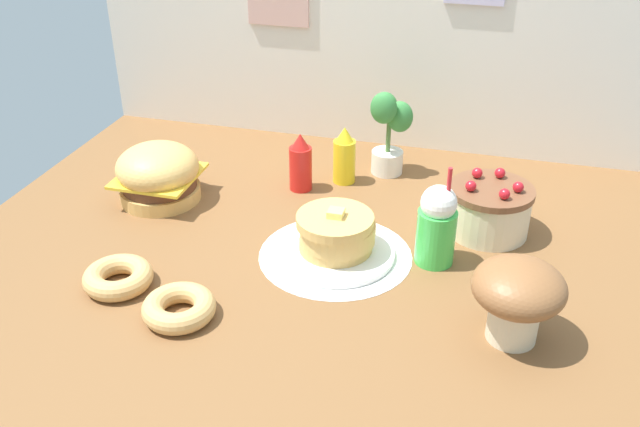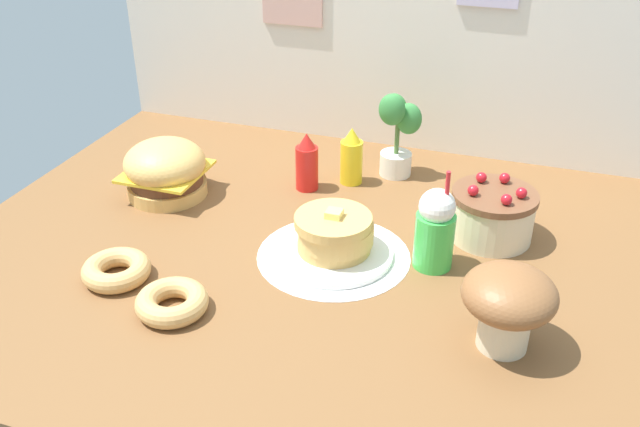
# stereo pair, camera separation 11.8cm
# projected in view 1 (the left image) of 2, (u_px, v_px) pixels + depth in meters

# --- Properties ---
(ground_plane) EXTENTS (2.28, 1.78, 0.02)m
(ground_plane) POSITION_uv_depth(u_px,v_px,m) (314.00, 255.00, 2.17)
(ground_plane) COLOR brown
(back_wall) EXTENTS (2.28, 0.04, 1.02)m
(back_wall) POSITION_uv_depth(u_px,v_px,m) (375.00, 18.00, 2.65)
(back_wall) COLOR silver
(back_wall) RESTS_ON ground_plane
(doily_mat) EXTENTS (0.48, 0.48, 0.00)m
(doily_mat) POSITION_uv_depth(u_px,v_px,m) (336.00, 254.00, 2.15)
(doily_mat) COLOR white
(doily_mat) RESTS_ON ground_plane
(burger) EXTENTS (0.29, 0.29, 0.21)m
(burger) POSITION_uv_depth(u_px,v_px,m) (158.00, 174.00, 2.42)
(burger) COLOR #DBA859
(burger) RESTS_ON ground_plane
(pancake_stack) EXTENTS (0.37, 0.37, 0.16)m
(pancake_stack) POSITION_uv_depth(u_px,v_px,m) (336.00, 237.00, 2.12)
(pancake_stack) COLOR white
(pancake_stack) RESTS_ON doily_mat
(layer_cake) EXTENTS (0.27, 0.27, 0.20)m
(layer_cake) POSITION_uv_depth(u_px,v_px,m) (489.00, 209.00, 2.23)
(layer_cake) COLOR beige
(layer_cake) RESTS_ON ground_plane
(ketchup_bottle) EXTENTS (0.08, 0.08, 0.22)m
(ketchup_bottle) POSITION_uv_depth(u_px,v_px,m) (301.00, 164.00, 2.49)
(ketchup_bottle) COLOR red
(ketchup_bottle) RESTS_ON ground_plane
(mustard_bottle) EXTENTS (0.08, 0.08, 0.22)m
(mustard_bottle) POSITION_uv_depth(u_px,v_px,m) (344.00, 157.00, 2.54)
(mustard_bottle) COLOR yellow
(mustard_bottle) RESTS_ON ground_plane
(cream_soda_cup) EXTENTS (0.12, 0.12, 0.32)m
(cream_soda_cup) POSITION_uv_depth(u_px,v_px,m) (437.00, 225.00, 2.06)
(cream_soda_cup) COLOR green
(cream_soda_cup) RESTS_ON ground_plane
(donut_pink_glaze) EXTENTS (0.20, 0.20, 0.06)m
(donut_pink_glaze) POSITION_uv_depth(u_px,v_px,m) (118.00, 277.00, 2.00)
(donut_pink_glaze) COLOR tan
(donut_pink_glaze) RESTS_ON ground_plane
(donut_chocolate) EXTENTS (0.20, 0.20, 0.06)m
(donut_chocolate) POSITION_uv_depth(u_px,v_px,m) (179.00, 307.00, 1.87)
(donut_chocolate) COLOR tan
(donut_chocolate) RESTS_ON ground_plane
(potted_plant) EXTENTS (0.16, 0.13, 0.33)m
(potted_plant) POSITION_uv_depth(u_px,v_px,m) (389.00, 129.00, 2.57)
(potted_plant) COLOR white
(potted_plant) RESTS_ON ground_plane
(mushroom_stool) EXTENTS (0.24, 0.24, 0.23)m
(mushroom_stool) POSITION_uv_depth(u_px,v_px,m) (518.00, 294.00, 1.74)
(mushroom_stool) COLOR beige
(mushroom_stool) RESTS_ON ground_plane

